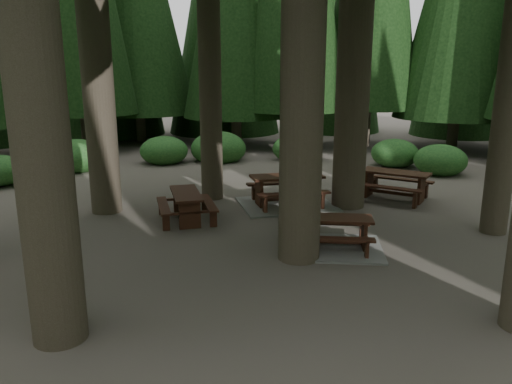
{
  "coord_description": "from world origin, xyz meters",
  "views": [
    {
      "loc": [
        0.18,
        -9.39,
        3.79
      ],
      "look_at": [
        -0.1,
        1.35,
        1.1
      ],
      "focal_mm": 35.0,
      "sensor_mm": 36.0,
      "label": 1
    }
  ],
  "objects_px": {
    "picnic_table_b": "(186,202)",
    "picnic_table_c": "(287,195)",
    "picnic_table_d": "(395,181)",
    "picnic_table_a": "(333,238)"
  },
  "relations": [
    {
      "from": "picnic_table_d",
      "to": "picnic_table_c",
      "type": "bearing_deg",
      "value": -136.8
    },
    {
      "from": "picnic_table_d",
      "to": "picnic_table_b",
      "type": "bearing_deg",
      "value": -128.71
    },
    {
      "from": "picnic_table_b",
      "to": "picnic_table_d",
      "type": "height_order",
      "value": "picnic_table_d"
    },
    {
      "from": "picnic_table_b",
      "to": "picnic_table_c",
      "type": "height_order",
      "value": "picnic_table_c"
    },
    {
      "from": "picnic_table_a",
      "to": "picnic_table_d",
      "type": "height_order",
      "value": "picnic_table_d"
    },
    {
      "from": "picnic_table_d",
      "to": "picnic_table_a",
      "type": "bearing_deg",
      "value": -88.9
    },
    {
      "from": "picnic_table_a",
      "to": "picnic_table_b",
      "type": "relative_size",
      "value": 1.1
    },
    {
      "from": "picnic_table_a",
      "to": "picnic_table_c",
      "type": "xyz_separation_m",
      "value": [
        -0.87,
        3.46,
        0.08
      ]
    },
    {
      "from": "picnic_table_b",
      "to": "picnic_table_c",
      "type": "bearing_deg",
      "value": -75.73
    },
    {
      "from": "picnic_table_a",
      "to": "picnic_table_c",
      "type": "relative_size",
      "value": 0.74
    }
  ]
}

